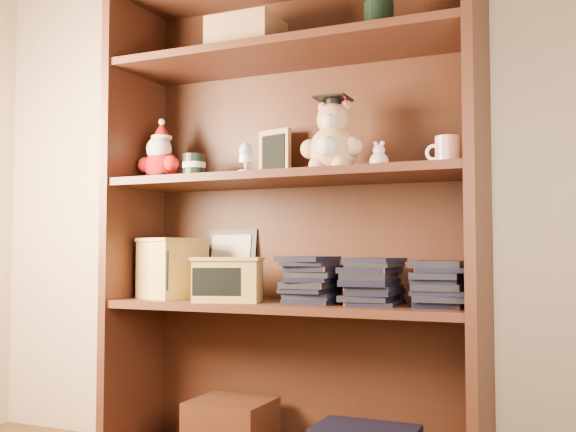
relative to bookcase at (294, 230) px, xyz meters
name	(u,v)px	position (x,y,z in m)	size (l,w,h in m)	color
bookcase	(294,230)	(0.00, 0.00, 0.00)	(1.20, 0.35, 1.60)	#411F12
shelf_lower	(288,306)	(0.00, -0.05, -0.24)	(1.14, 0.33, 0.02)	#411F12
shelf_upper	(288,179)	(0.00, -0.05, 0.16)	(1.14, 0.33, 0.02)	#411F12
santa_plush	(160,158)	(-0.48, -0.06, 0.25)	(0.16, 0.11, 0.22)	#A50F0F
teachers_tin	(194,167)	(-0.34, -0.05, 0.22)	(0.08, 0.08, 0.09)	black
chalkboard_plaque	(275,156)	(-0.10, 0.06, 0.25)	(0.13, 0.09, 0.17)	#9E7547
egg_cup	(246,157)	(-0.11, -0.13, 0.22)	(0.05, 0.05, 0.10)	white
grad_teddy_bear	(333,143)	(0.16, -0.06, 0.26)	(0.20, 0.17, 0.24)	tan
pink_figurine	(379,159)	(0.30, -0.05, 0.21)	(0.06, 0.06, 0.09)	beige
teacher_mug	(447,152)	(0.50, -0.05, 0.22)	(0.10, 0.07, 0.09)	silver
certificate_frame	(231,263)	(-0.28, 0.09, -0.11)	(0.19, 0.05, 0.24)	black
treats_box	(172,268)	(-0.43, -0.05, -0.13)	(0.24, 0.24, 0.20)	tan
pencils_box	(228,279)	(-0.18, -0.12, -0.16)	(0.25, 0.21, 0.14)	tan
book_stack_left	(313,279)	(0.09, -0.05, -0.16)	(0.14, 0.20, 0.14)	black
book_stack_mid	(372,280)	(0.28, -0.05, -0.16)	(0.14, 0.20, 0.14)	black
book_stack_right	(443,285)	(0.49, -0.05, -0.16)	(0.14, 0.20, 0.13)	black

